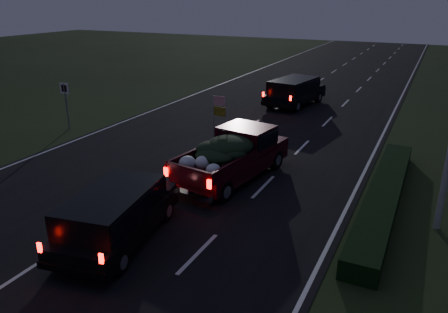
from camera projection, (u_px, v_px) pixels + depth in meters
The scene contains 7 objects.
ground at pixel (145, 195), 15.68m from camera, with size 120.00×120.00×0.00m, color black.
road_asphalt at pixel (144, 194), 15.67m from camera, with size 14.00×120.00×0.02m, color black.
hedge_row at pixel (384, 196), 14.89m from camera, with size 1.00×10.00×0.60m, color black.
route_sign at pixel (66, 99), 22.82m from camera, with size 0.55×0.08×2.50m.
pickup_truck at pixel (233, 152), 16.78m from camera, with size 2.82×5.63×2.83m.
lead_suv at pixel (294, 89), 27.96m from camera, with size 2.85×5.24×1.43m.
rear_suv at pixel (115, 212), 12.33m from camera, with size 2.63×4.80×1.31m.
Camera 1 is at (8.82, -11.52, 6.73)m, focal length 35.00 mm.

